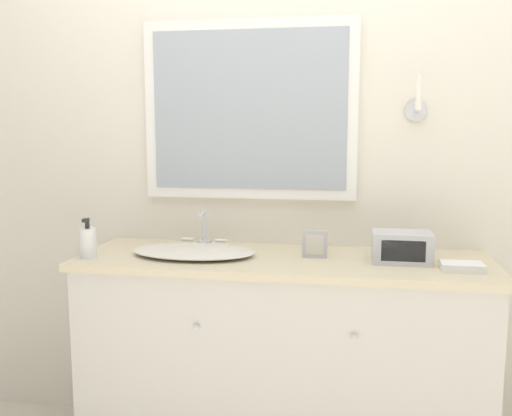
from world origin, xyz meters
TOP-DOWN VIEW (x-y plane):
  - wall_back at (-0.00, 0.59)m, footprint 8.00×0.18m
  - vanity_counter at (0.00, 0.29)m, footprint 1.67×0.55m
  - sink_basin at (-0.37, 0.27)m, footprint 0.51×0.35m
  - soap_bottle at (-0.78, 0.16)m, footprint 0.07×0.07m
  - appliance_box at (0.47, 0.30)m, footprint 0.23×0.15m
  - picture_frame at (0.13, 0.30)m, footprint 0.10×0.01m
  - hand_towel_near_sink at (0.68, 0.20)m, footprint 0.15×0.10m

SIDE VIEW (x-z plane):
  - vanity_counter at x=0.00m, z-range 0.00..0.89m
  - hand_towel_near_sink at x=0.68m, z-range 0.89..0.92m
  - sink_basin at x=-0.37m, z-range 0.82..0.99m
  - picture_frame at x=0.13m, z-range 0.89..1.00m
  - appliance_box at x=0.47m, z-range 0.89..1.01m
  - soap_bottle at x=-0.78m, z-range 0.87..1.03m
  - wall_back at x=0.00m, z-range 0.01..2.56m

